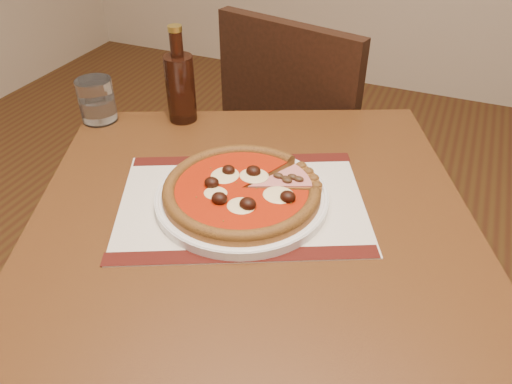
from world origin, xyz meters
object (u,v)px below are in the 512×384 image
pizza (242,189)px  bottle (180,85)px  plate (242,198)px  chair_far (303,140)px  water_glass (97,100)px  table (252,252)px

pizza → bottle: bottle is taller
plate → bottle: size_ratio=1.43×
chair_far → pizza: size_ratio=3.14×
plate → bottle: 0.37m
plate → pizza: pizza is taller
pizza → plate: bearing=47.0°
chair_far → plate: size_ratio=2.86×
chair_far → plate: chair_far is taller
chair_far → water_glass: bearing=65.3°
pizza → chair_far: bearing=97.1°
chair_far → bottle: bottle is taller
table → water_glass: size_ratio=10.38×
table → pizza: (-0.03, 0.02, 0.13)m
plate → chair_far: bearing=97.1°
chair_far → water_glass: (-0.37, -0.47, 0.28)m
pizza → bottle: bearing=137.2°
table → water_glass: 0.53m
table → plate: size_ratio=3.28×
pizza → water_glass: size_ratio=2.87×
table → pizza: size_ratio=3.61×
table → pizza: pizza is taller
chair_far → pizza: 0.69m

